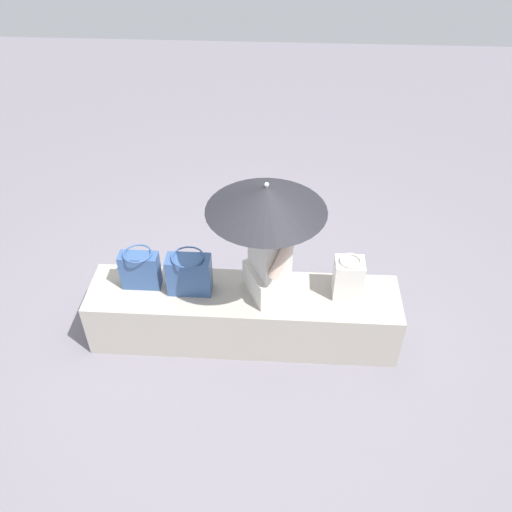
{
  "coord_description": "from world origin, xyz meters",
  "views": [
    {
      "loc": [
        0.27,
        -2.86,
        3.22
      ],
      "look_at": [
        0.09,
        0.01,
        0.81
      ],
      "focal_mm": 37.58,
      "sensor_mm": 36.0,
      "label": 1
    }
  ],
  "objects_px": {
    "handbag_black": "(189,274)",
    "shoulder_bag_spare": "(140,270)",
    "person_seated": "(270,251)",
    "tote_bag_canvas": "(348,278)",
    "parasol": "(266,199)"
  },
  "relations": [
    {
      "from": "parasol",
      "to": "shoulder_bag_spare",
      "type": "distance_m",
      "value": 1.17
    },
    {
      "from": "parasol",
      "to": "tote_bag_canvas",
      "type": "bearing_deg",
      "value": 7.93
    },
    {
      "from": "handbag_black",
      "to": "tote_bag_canvas",
      "type": "relative_size",
      "value": 1.01
    },
    {
      "from": "parasol",
      "to": "shoulder_bag_spare",
      "type": "bearing_deg",
      "value": 174.84
    },
    {
      "from": "parasol",
      "to": "handbag_black",
      "type": "bearing_deg",
      "value": 175.01
    },
    {
      "from": "person_seated",
      "to": "handbag_black",
      "type": "relative_size",
      "value": 2.73
    },
    {
      "from": "person_seated",
      "to": "shoulder_bag_spare",
      "type": "distance_m",
      "value": 0.98
    },
    {
      "from": "handbag_black",
      "to": "tote_bag_canvas",
      "type": "height_order",
      "value": "handbag_black"
    },
    {
      "from": "parasol",
      "to": "tote_bag_canvas",
      "type": "height_order",
      "value": "parasol"
    },
    {
      "from": "person_seated",
      "to": "tote_bag_canvas",
      "type": "bearing_deg",
      "value": 1.29
    },
    {
      "from": "handbag_black",
      "to": "shoulder_bag_spare",
      "type": "xyz_separation_m",
      "value": [
        -0.37,
        0.04,
        -0.01
      ]
    },
    {
      "from": "shoulder_bag_spare",
      "to": "parasol",
      "type": "bearing_deg",
      "value": -5.16
    },
    {
      "from": "person_seated",
      "to": "shoulder_bag_spare",
      "type": "height_order",
      "value": "person_seated"
    },
    {
      "from": "tote_bag_canvas",
      "to": "person_seated",
      "type": "bearing_deg",
      "value": -178.71
    },
    {
      "from": "parasol",
      "to": "tote_bag_canvas",
      "type": "relative_size",
      "value": 3.03
    }
  ]
}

